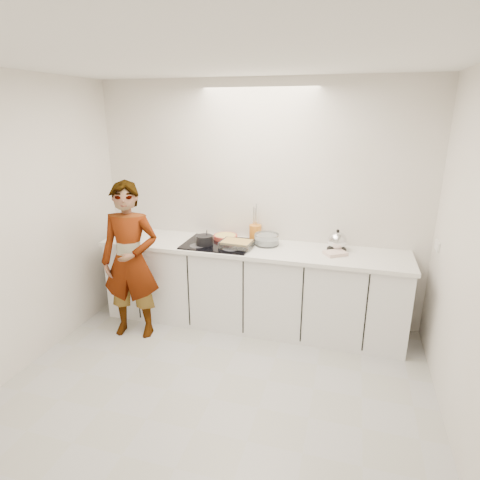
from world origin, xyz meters
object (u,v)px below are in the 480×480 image
(tart_dish, at_px, (225,237))
(hob, at_px, (218,244))
(utensil_crock, at_px, (255,232))
(cook, at_px, (130,261))
(saucepan, at_px, (204,240))
(kettle, at_px, (337,242))
(mixing_bowl, at_px, (267,240))
(baking_dish, at_px, (237,243))

(tart_dish, bearing_deg, hob, -98.25)
(utensil_crock, height_order, cook, cook)
(saucepan, distance_m, kettle, 1.37)
(hob, xyz_separation_m, saucepan, (-0.12, -0.09, 0.06))
(kettle, relative_size, cook, 0.14)
(saucepan, xyz_separation_m, utensil_crock, (0.46, 0.36, 0.02))
(mixing_bowl, xyz_separation_m, kettle, (0.73, 0.02, 0.04))
(baking_dish, relative_size, kettle, 1.52)
(hob, xyz_separation_m, baking_dish, (0.22, -0.06, 0.04))
(mixing_bowl, relative_size, utensil_crock, 2.05)
(cook, bearing_deg, utensil_crock, 24.56)
(tart_dish, distance_m, kettle, 1.20)
(tart_dish, height_order, mixing_bowl, mixing_bowl)
(mixing_bowl, bearing_deg, saucepan, -161.23)
(hob, relative_size, utensil_crock, 4.33)
(baking_dish, bearing_deg, mixing_bowl, 33.49)
(tart_dish, relative_size, mixing_bowl, 0.82)
(tart_dish, bearing_deg, kettle, -1.21)
(baking_dish, xyz_separation_m, kettle, (1.00, 0.21, 0.05))
(kettle, distance_m, utensil_crock, 0.90)
(mixing_bowl, bearing_deg, utensil_crock, 137.02)
(kettle, xyz_separation_m, cook, (-2.01, -0.63, -0.19))
(cook, bearing_deg, saucepan, 21.57)
(cook, bearing_deg, baking_dish, 13.41)
(hob, relative_size, saucepan, 3.39)
(hob, height_order, tart_dish, tart_dish)
(saucepan, height_order, mixing_bowl, saucepan)
(kettle, bearing_deg, mixing_bowl, -178.25)
(tart_dish, xyz_separation_m, cook, (-0.81, -0.66, -0.13))
(mixing_bowl, relative_size, kettle, 1.52)
(mixing_bowl, distance_m, utensil_crock, 0.22)
(saucepan, bearing_deg, hob, 35.51)
(hob, distance_m, utensil_crock, 0.44)
(tart_dish, height_order, kettle, kettle)
(kettle, height_order, utensil_crock, kettle)
(utensil_crock, bearing_deg, mixing_bowl, -42.98)
(tart_dish, xyz_separation_m, kettle, (1.20, -0.03, 0.06))
(tart_dish, height_order, baking_dish, baking_dish)
(saucepan, bearing_deg, kettle, 9.85)
(baking_dish, distance_m, mixing_bowl, 0.33)
(mixing_bowl, bearing_deg, baking_dish, -146.51)
(saucepan, xyz_separation_m, mixing_bowl, (0.62, 0.21, -0.01))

